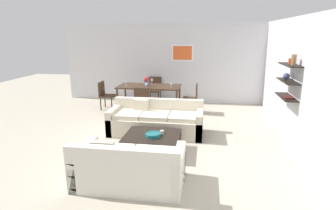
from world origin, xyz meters
name	(u,v)px	position (x,y,z in m)	size (l,w,h in m)	color
ground_plane	(155,138)	(0.00, 0.00, 0.00)	(18.00, 18.00, 0.00)	#BCB29E
back_wall_unit	(183,63)	(0.30, 3.53, 1.35)	(8.40, 0.09, 2.70)	silver
right_wall_shelf_unit	(293,79)	(3.03, 0.59, 1.35)	(0.34, 8.20, 2.70)	silver
sofa_beige	(156,121)	(-0.05, 0.34, 0.29)	(2.21, 0.90, 0.78)	beige
loveseat_white	(129,168)	(-0.03, -1.98, 0.29)	(1.69, 0.90, 0.78)	silver
coffee_table	(152,144)	(0.08, -0.76, 0.19)	(1.10, 0.91, 0.38)	black
decorative_bowl	(153,135)	(0.12, -0.84, 0.42)	(0.31, 0.31, 0.07)	#19666B
candle_jar	(162,132)	(0.27, -0.68, 0.42)	(0.07, 0.07, 0.07)	silver
dining_table	(149,88)	(-0.67, 2.43, 0.68)	(1.96, 0.94, 0.75)	#422D1E
dining_chair_foot	(143,100)	(-0.67, 1.55, 0.50)	(0.44, 0.44, 0.88)	#422D1E
dining_chair_right_near	(193,96)	(0.72, 2.21, 0.50)	(0.44, 0.44, 0.88)	#422D1E
dining_chair_head	(155,88)	(-0.67, 3.30, 0.50)	(0.44, 0.44, 0.88)	#422D1E
dining_chair_left_near	(105,93)	(-2.05, 2.21, 0.50)	(0.44, 0.44, 0.88)	#422D1E
wine_glass_right_near	(171,84)	(0.05, 2.31, 0.86)	(0.07, 0.07, 0.16)	silver
wine_glass_head	(152,80)	(-0.67, 2.84, 0.86)	(0.07, 0.07, 0.16)	silver
wine_glass_left_near	(126,82)	(-1.38, 2.31, 0.87)	(0.07, 0.07, 0.17)	silver
wine_glass_foot	(146,84)	(-0.67, 2.02, 0.88)	(0.08, 0.08, 0.17)	silver
centerpiece_vase	(146,81)	(-0.75, 2.40, 0.91)	(0.16, 0.16, 0.29)	#4C518C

